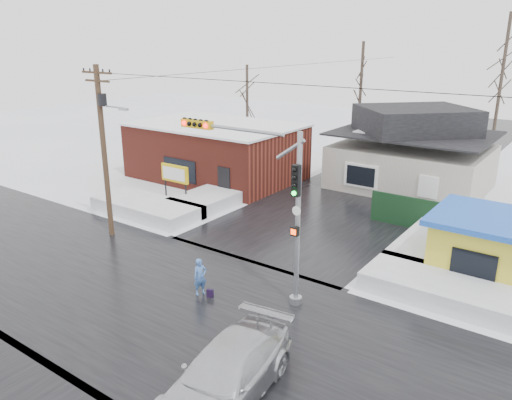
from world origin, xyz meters
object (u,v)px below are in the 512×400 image
Objects in this scene: kiosk at (485,246)px; pedestrian at (200,277)px; utility_pole at (104,143)px; car at (226,375)px; traffic_signal at (264,190)px; marquee_sign at (175,175)px.

kiosk is 12.60m from pedestrian.
utility_pole is 1.59× the size of car.
kiosk is 0.81× the size of car.
traffic_signal is at bearing 107.33° from car.
marquee_sign is (-1.07, 5.99, -3.19)m from utility_pole.
car is at bearing -107.45° from pedestrian.
car is at bearing -26.16° from utility_pole.
utility_pole is (-10.36, 0.53, 0.57)m from traffic_signal.
kiosk is 13.66m from car.
kiosk is (17.43, 6.49, -3.65)m from utility_pole.
traffic_signal reaches higher than car.
traffic_signal is 4.44× the size of pedestrian.
car is (4.86, -4.30, 0.03)m from pedestrian.
kiosk reaches higher than marquee_sign.
utility_pole is at bearing 177.05° from traffic_signal.
pedestrian is at bearing -14.58° from utility_pole.
utility_pole reaches higher than pedestrian.
pedestrian is (-9.13, -8.65, -0.68)m from kiosk.
marquee_sign is 18.51m from kiosk.
pedestrian is (-2.06, -1.63, -3.75)m from traffic_signal.
traffic_signal is 10.39m from utility_pole.
utility_pole is at bearing 145.91° from car.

